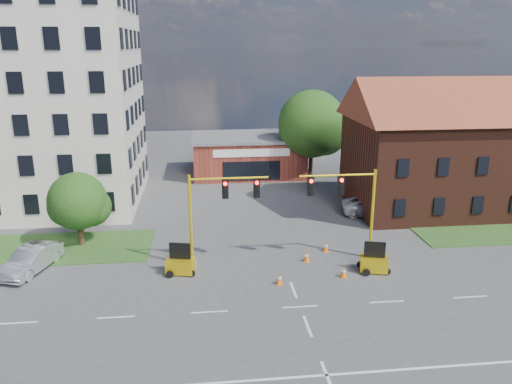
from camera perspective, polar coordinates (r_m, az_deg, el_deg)
ground at (r=28.52m, az=5.05°, el=-12.93°), size 120.00×120.00×0.00m
grass_verge_ne at (r=42.91m, az=26.85°, el=-4.30°), size 14.00×4.00×0.08m
lane_markings at (r=26.01m, az=6.40°, el=-16.13°), size 60.00×36.00×0.01m
office_block at (r=48.65m, az=-24.57°, el=10.74°), size 18.40×15.40×20.60m
brick_shop at (r=55.80m, az=-0.93°, el=4.30°), size 12.40×8.40×4.30m
townhouse_row at (r=47.19m, az=23.25°, el=5.36°), size 21.00×11.00×11.50m
tree_large at (r=53.42m, az=6.77°, el=7.49°), size 7.49×7.14×9.51m
tree_nw_front at (r=37.50m, az=-19.37°, el=-1.16°), size 4.32×4.11×5.40m
signal_mast_west at (r=31.94m, az=-4.58°, el=-1.91°), size 5.30×0.60×6.20m
signal_mast_east at (r=33.32m, az=10.56°, el=-1.35°), size 5.30×0.60×6.20m
trailer_west at (r=32.26m, az=-8.62°, el=-8.17°), size 1.94×1.50×1.97m
trailer_east at (r=33.02m, az=13.31°, el=-7.86°), size 1.94×1.54×1.94m
cone_a at (r=30.68m, az=2.67°, el=-9.92°), size 0.40×0.40×0.70m
cone_b at (r=33.83m, az=5.81°, el=-7.36°), size 0.40×0.40×0.70m
cone_c at (r=31.98m, az=9.99°, el=-9.02°), size 0.40×0.40×0.70m
cone_d at (r=35.54m, az=7.97°, el=-6.23°), size 0.40×0.40×0.70m
pickup_white at (r=43.58m, az=13.38°, el=-1.61°), size 5.78×3.36×1.51m
sedan_silver_front at (r=35.19m, az=-24.30°, el=-7.04°), size 3.13×5.15×1.60m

